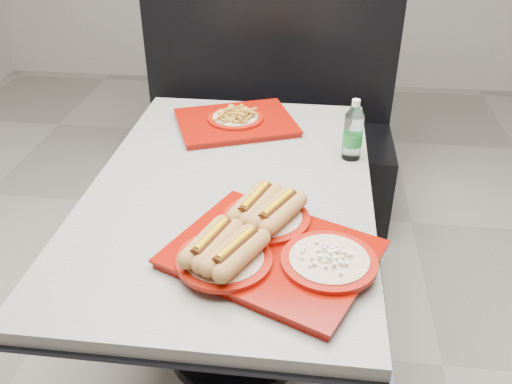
# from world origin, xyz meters

# --- Properties ---
(ground) EXTENTS (6.00, 6.00, 0.00)m
(ground) POSITION_xyz_m (0.00, 0.00, 0.00)
(ground) COLOR gray
(ground) RESTS_ON ground
(diner_table) EXTENTS (0.92, 1.42, 0.75)m
(diner_table) POSITION_xyz_m (0.00, 0.00, 0.58)
(diner_table) COLOR black
(diner_table) RESTS_ON ground
(booth_bench) EXTENTS (1.30, 0.57, 1.35)m
(booth_bench) POSITION_xyz_m (0.00, 1.09, 0.40)
(booth_bench) COLOR black
(booth_bench) RESTS_ON ground
(tray_near) EXTENTS (0.62, 0.57, 0.11)m
(tray_near) POSITION_xyz_m (0.15, -0.35, 0.79)
(tray_near) COLOR #7B0B03
(tray_near) RESTS_ON diner_table
(tray_far) EXTENTS (0.54, 0.49, 0.09)m
(tray_far) POSITION_xyz_m (-0.05, 0.45, 0.78)
(tray_far) COLOR #7B0B03
(tray_far) RESTS_ON diner_table
(water_bottle) EXTENTS (0.07, 0.07, 0.22)m
(water_bottle) POSITION_xyz_m (0.39, 0.23, 0.84)
(water_bottle) COLOR silver
(water_bottle) RESTS_ON diner_table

